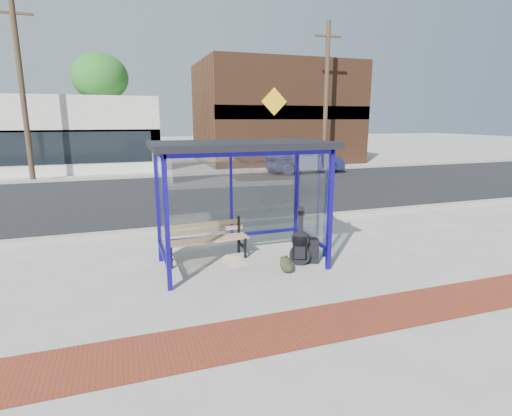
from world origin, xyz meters
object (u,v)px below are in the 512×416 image
object	(u,v)px
suitcase	(311,251)
parked_car	(305,160)
guitar_bag	(300,245)
fire_hydrant	(334,159)
backpack	(287,265)
bench	(206,238)

from	to	relation	value
suitcase	parked_car	bearing A→B (deg)	89.27
guitar_bag	suitcase	xyz separation A→B (m)	(0.27, 0.04, -0.16)
parked_car	fire_hydrant	bearing A→B (deg)	-55.66
guitar_bag	parked_car	distance (m)	13.85
suitcase	parked_car	size ratio (longest dim) A/B	0.13
guitar_bag	suitcase	size ratio (longest dim) A/B	2.08
fire_hydrant	guitar_bag	bearing A→B (deg)	-121.94
backpack	bench	bearing A→B (deg)	115.27
parked_car	suitcase	bearing A→B (deg)	154.82
parked_car	fire_hydrant	size ratio (longest dim) A/B	4.96
bench	parked_car	size ratio (longest dim) A/B	0.43
suitcase	guitar_bag	bearing A→B (deg)	-146.45
suitcase	backpack	bearing A→B (deg)	-128.21
bench	guitar_bag	xyz separation A→B (m)	(1.69, -0.91, -0.05)
suitcase	parked_car	world-z (taller)	parked_car
suitcase	backpack	xyz separation A→B (m)	(-0.67, -0.35, -0.10)
guitar_bag	suitcase	distance (m)	0.31
guitar_bag	parked_car	xyz separation A→B (m)	(6.09, 12.44, 0.27)
bench	parked_car	xyz separation A→B (m)	(7.78, 11.53, 0.21)
bench	backpack	size ratio (longest dim) A/B	5.48
guitar_bag	parked_car	bearing A→B (deg)	88.69
guitar_bag	bench	bearing A→B (deg)	176.41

